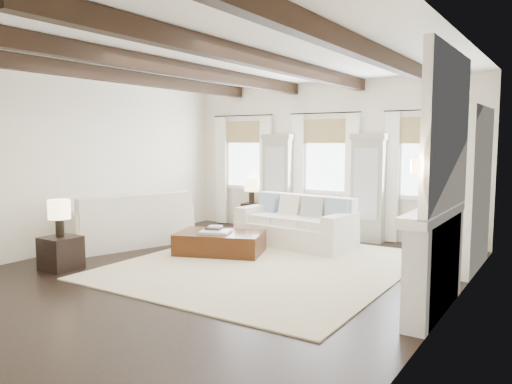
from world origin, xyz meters
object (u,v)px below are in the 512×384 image
Objects in this scene: side_table_front at (61,253)px; side_table_back at (252,215)px; sofa_left at (130,224)px; ottoman at (220,243)px; sofa_back at (297,226)px.

side_table_back is (0.42, 4.73, 0.02)m from side_table_front.
ottoman is (1.88, 0.35, -0.22)m from sofa_left.
ottoman is 2.76m from side_table_back.
sofa_left is 3.04m from side_table_back.
side_table_back is at bearing 146.69° from sofa_back.
ottoman is 2.61m from side_table_front.
sofa_left is at bearing -147.28° from sofa_back.
side_table_front is at bearing -143.55° from ottoman.
side_table_front is 4.75m from side_table_back.
ottoman is 2.65× the size of side_table_back.
sofa_left is (-2.67, -1.72, 0.03)m from sofa_back.
sofa_back is 0.90× the size of sofa_left.
side_table_front reaches higher than ottoman.
ottoman is at bearing -120.29° from sofa_back.
sofa_left is 4.95× the size of side_table_front.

